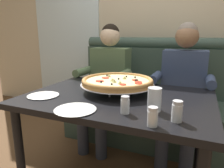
# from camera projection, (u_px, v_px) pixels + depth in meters

# --- Properties ---
(back_wall_with_window) EXTENTS (6.00, 0.12, 2.80)m
(back_wall_with_window) POSITION_uv_depth(u_px,v_px,m) (161.00, 15.00, 2.66)
(back_wall_with_window) COLOR beige
(back_wall_with_window) RESTS_ON ground_plane
(window_panel) EXTENTS (1.10, 0.02, 2.80)m
(window_panel) POSITION_uv_depth(u_px,v_px,m) (66.00, 18.00, 3.13)
(window_panel) COLOR white
(window_panel) RESTS_ON ground_plane
(booth_bench) EXTENTS (1.71, 0.78, 1.13)m
(booth_bench) POSITION_uv_depth(u_px,v_px,m) (147.00, 103.00, 2.39)
(booth_bench) COLOR #384C42
(booth_bench) RESTS_ON ground_plane
(dining_table) EXTENTS (1.29, 0.92, 0.74)m
(dining_table) POSITION_uv_depth(u_px,v_px,m) (118.00, 107.00, 1.50)
(dining_table) COLOR black
(dining_table) RESTS_ON ground_plane
(diner_left) EXTENTS (0.54, 0.64, 1.27)m
(diner_left) POSITION_uv_depth(u_px,v_px,m) (107.00, 78.00, 2.22)
(diner_left) COLOR #2D3342
(diner_left) RESTS_ON ground_plane
(diner_right) EXTENTS (0.54, 0.64, 1.27)m
(diner_right) POSITION_uv_depth(u_px,v_px,m) (182.00, 85.00, 1.93)
(diner_right) COLOR #2D3342
(diner_right) RESTS_ON ground_plane
(pizza) EXTENTS (0.55, 0.55, 0.11)m
(pizza) POSITION_uv_depth(u_px,v_px,m) (117.00, 82.00, 1.56)
(pizza) COLOR silver
(pizza) RESTS_ON dining_table
(shaker_parmesan) EXTENTS (0.05, 0.05, 0.10)m
(shaker_parmesan) POSITION_uv_depth(u_px,v_px,m) (125.00, 106.00, 1.14)
(shaker_parmesan) COLOR white
(shaker_parmesan) RESTS_ON dining_table
(shaker_pepper_flakes) EXTENTS (0.05, 0.05, 0.10)m
(shaker_pepper_flakes) POSITION_uv_depth(u_px,v_px,m) (153.00, 118.00, 0.98)
(shaker_pepper_flakes) COLOR white
(shaker_pepper_flakes) RESTS_ON dining_table
(shaker_oregano) EXTENTS (0.05, 0.05, 0.11)m
(shaker_oregano) POSITION_uv_depth(u_px,v_px,m) (177.00, 113.00, 1.03)
(shaker_oregano) COLOR white
(shaker_oregano) RESTS_ON dining_table
(plate_near_left) EXTENTS (0.24, 0.24, 0.02)m
(plate_near_left) POSITION_uv_depth(u_px,v_px,m) (75.00, 108.00, 1.19)
(plate_near_left) COLOR white
(plate_near_left) RESTS_ON dining_table
(plate_near_right) EXTENTS (0.22, 0.22, 0.02)m
(plate_near_right) POSITION_uv_depth(u_px,v_px,m) (43.00, 95.00, 1.47)
(plate_near_right) COLOR white
(plate_near_right) RESTS_ON dining_table
(drinking_glass) EXTENTS (0.08, 0.08, 0.13)m
(drinking_glass) POSITION_uv_depth(u_px,v_px,m) (154.00, 101.00, 1.17)
(drinking_glass) COLOR silver
(drinking_glass) RESTS_ON dining_table
(patio_chair) EXTENTS (0.40, 0.40, 0.86)m
(patio_chair) POSITION_uv_depth(u_px,v_px,m) (89.00, 68.00, 4.00)
(patio_chair) COLOR black
(patio_chair) RESTS_ON ground_plane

